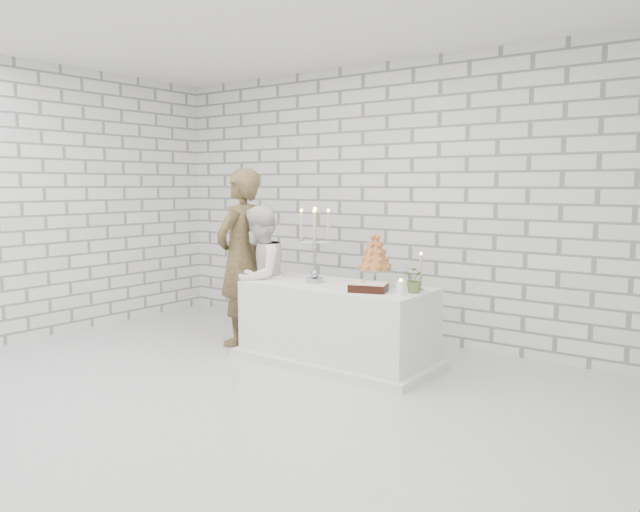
{
  "coord_description": "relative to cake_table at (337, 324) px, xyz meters",
  "views": [
    {
      "loc": [
        3.47,
        -3.41,
        1.68
      ],
      "look_at": [
        0.21,
        1.0,
        1.05
      ],
      "focal_mm": 34.75,
      "sensor_mm": 36.0,
      "label": 1
    }
  ],
  "objects": [
    {
      "name": "ground",
      "position": [
        -0.18,
        -1.3,
        -0.38
      ],
      "size": [
        6.0,
        5.0,
        0.01
      ],
      "primitive_type": "cube",
      "color": "silver",
      "rests_on": "ground"
    },
    {
      "name": "ceiling",
      "position": [
        -0.18,
        -1.3,
        2.62
      ],
      "size": [
        6.0,
        5.0,
        0.01
      ],
      "primitive_type": "cube",
      "color": "white",
      "rests_on": "ground"
    },
    {
      "name": "wall_back",
      "position": [
        -0.18,
        1.2,
        1.12
      ],
      "size": [
        6.0,
        0.01,
        3.0
      ],
      "primitive_type": "cube",
      "color": "white",
      "rests_on": "ground"
    },
    {
      "name": "wall_left",
      "position": [
        -3.18,
        -1.3,
        1.12
      ],
      "size": [
        0.01,
        5.0,
        3.0
      ],
      "primitive_type": "cube",
      "color": "white",
      "rests_on": "ground"
    },
    {
      "name": "cake_table",
      "position": [
        0.0,
        0.0,
        0.0
      ],
      "size": [
        1.8,
        0.8,
        0.75
      ],
      "primitive_type": "cube",
      "color": "white",
      "rests_on": "ground"
    },
    {
      "name": "groom",
      "position": [
        -1.21,
        -0.02,
        0.55
      ],
      "size": [
        0.5,
        0.71,
        1.85
      ],
      "primitive_type": "imported",
      "rotation": [
        0.0,
        0.0,
        -1.49
      ],
      "color": "#43341E",
      "rests_on": "ground"
    },
    {
      "name": "bride",
      "position": [
        -0.93,
        -0.06,
        0.36
      ],
      "size": [
        0.73,
        0.84,
        1.47
      ],
      "primitive_type": "imported",
      "rotation": [
        0.0,
        0.0,
        -1.3
      ],
      "color": "white",
      "rests_on": "ground"
    },
    {
      "name": "candelabra",
      "position": [
        -0.24,
        -0.02,
        0.74
      ],
      "size": [
        0.34,
        0.34,
        0.72
      ],
      "primitive_type": null,
      "rotation": [
        0.0,
        0.0,
        -0.18
      ],
      "color": "#9F9EA8",
      "rests_on": "cake_table"
    },
    {
      "name": "croquembouche",
      "position": [
        0.34,
        0.13,
        0.63
      ],
      "size": [
        0.39,
        0.39,
        0.51
      ],
      "primitive_type": null,
      "rotation": [
        0.0,
        0.0,
        0.21
      ],
      "color": "#AC5A27",
      "rests_on": "cake_table"
    },
    {
      "name": "chocolate_cake",
      "position": [
        0.44,
        -0.15,
        0.42
      ],
      "size": [
        0.38,
        0.32,
        0.08
      ],
      "primitive_type": "cube",
      "rotation": [
        0.0,
        0.0,
        0.33
      ],
      "color": "black",
      "rests_on": "cake_table"
    },
    {
      "name": "pillar_candle",
      "position": [
        0.75,
        -0.13,
        0.44
      ],
      "size": [
        0.1,
        0.1,
        0.12
      ],
      "primitive_type": "cylinder",
      "rotation": [
        0.0,
        0.0,
        -0.31
      ],
      "color": "white",
      "rests_on": "cake_table"
    },
    {
      "name": "extra_taper",
      "position": [
        0.79,
        0.17,
        0.54
      ],
      "size": [
        0.07,
        0.07,
        0.32
      ],
      "primitive_type": "cylinder",
      "rotation": [
        0.0,
        0.0,
        -0.19
      ],
      "color": "beige",
      "rests_on": "cake_table"
    },
    {
      "name": "flowers",
      "position": [
        0.8,
        0.04,
        0.49
      ],
      "size": [
        0.26,
        0.25,
        0.23
      ],
      "primitive_type": "imported",
      "rotation": [
        0.0,
        0.0,
        -0.38
      ],
      "color": "#506436",
      "rests_on": "cake_table"
    }
  ]
}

